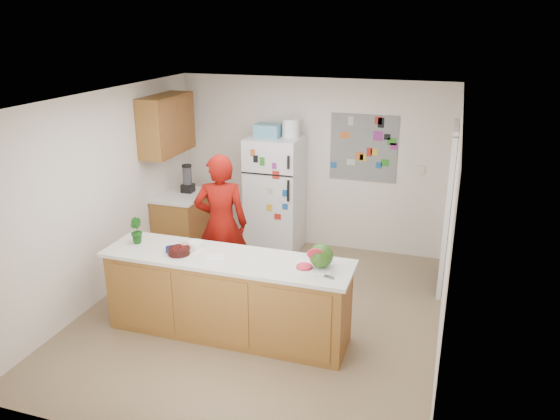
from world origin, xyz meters
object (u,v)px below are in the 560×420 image
(person, at_px, (221,225))
(cherry_bowl, at_px, (179,251))
(refrigerator, at_px, (275,195))
(watermelon, at_px, (321,256))

(person, relative_size, cherry_bowl, 7.65)
(refrigerator, relative_size, cherry_bowl, 7.31)
(person, distance_m, cherry_bowl, 1.02)
(refrigerator, bearing_deg, person, -98.24)
(refrigerator, height_order, cherry_bowl, refrigerator)
(cherry_bowl, bearing_deg, person, 87.85)
(watermelon, height_order, cherry_bowl, watermelon)
(refrigerator, relative_size, watermelon, 7.00)
(refrigerator, bearing_deg, watermelon, -61.66)
(cherry_bowl, bearing_deg, watermelon, 5.09)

